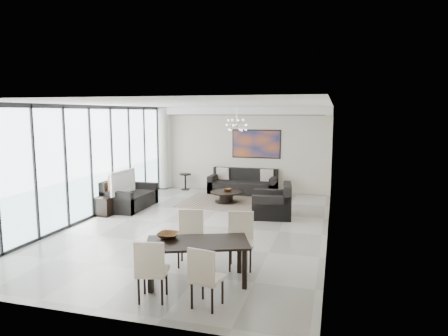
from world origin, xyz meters
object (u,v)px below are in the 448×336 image
(tv_console, at_px, (115,202))
(dining_table, at_px, (198,247))
(coffee_table, at_px, (226,196))
(television, at_px, (119,182))
(sofa_main, at_px, (243,185))

(tv_console, distance_m, dining_table, 5.44)
(coffee_table, distance_m, television, 3.19)
(tv_console, relative_size, television, 1.39)
(coffee_table, relative_size, dining_table, 0.54)
(tv_console, relative_size, dining_table, 0.87)
(sofa_main, relative_size, tv_console, 1.43)
(television, bearing_deg, tv_console, 87.76)
(tv_console, bearing_deg, coffee_table, 33.04)
(television, bearing_deg, dining_table, -133.26)
(coffee_table, height_order, dining_table, dining_table)
(sofa_main, height_order, dining_table, sofa_main)
(tv_console, distance_m, television, 0.59)
(sofa_main, bearing_deg, coffee_table, -96.79)
(coffee_table, xyz_separation_m, sofa_main, (0.18, 1.51, 0.09))
(television, bearing_deg, coffee_table, -51.63)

